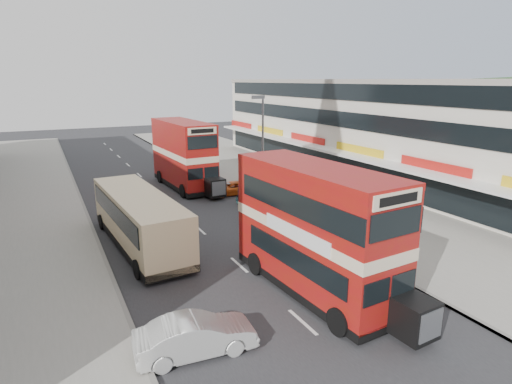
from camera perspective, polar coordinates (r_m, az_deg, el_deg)
ground at (r=16.31m, az=10.30°, el=-20.03°), size 160.00×160.00×0.00m
road_surface at (r=32.96m, az=-10.99°, el=-1.79°), size 12.00×90.00×0.01m
pavement_right at (r=37.82m, az=6.73°, el=0.63°), size 12.00×90.00×0.15m
kerb_left at (r=31.94m, az=-21.56°, el=-2.99°), size 0.20×90.00×0.16m
kerb_right at (r=34.99m, az=-1.36°, el=-0.43°), size 0.20×90.00×0.16m
commercial_row at (r=43.36m, az=14.34°, el=8.29°), size 9.90×46.20×9.30m
street_lamp at (r=32.47m, az=0.79°, el=6.87°), size 1.00×0.20×8.12m
bus_main at (r=18.80m, az=7.95°, el=-5.03°), size 3.42×10.14×5.55m
bus_second at (r=37.83m, az=-9.61°, el=5.00°), size 3.27×10.26×5.62m
coach at (r=25.04m, az=-15.32°, el=-3.37°), size 3.45×10.90×2.85m
car_left_front at (r=15.67m, az=-8.03°, el=-18.48°), size 4.31×1.83×1.38m
car_right_a at (r=29.19m, az=2.71°, el=-2.43°), size 4.37×1.91×1.25m
car_right_b at (r=35.43m, az=-3.29°, el=0.50°), size 3.93×2.04×1.06m
car_right_c at (r=43.92m, az=-8.01°, el=3.38°), size 4.16×2.01×1.37m
pedestrian_near at (r=28.96m, az=7.94°, el=-1.82°), size 0.69×0.49×1.80m
cyclist at (r=32.05m, az=-2.03°, el=-0.82°), size 0.76×1.91×1.94m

